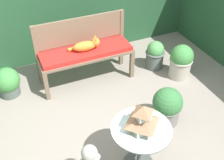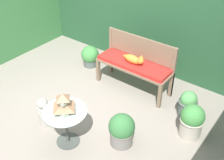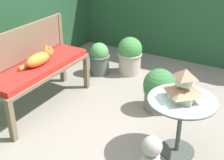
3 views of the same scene
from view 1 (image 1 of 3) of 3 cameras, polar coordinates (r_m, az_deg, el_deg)
ground at (r=3.66m, az=-2.38°, el=-11.10°), size 30.00×30.00×0.00m
garden_bench at (r=4.25m, az=-5.33°, el=5.28°), size 1.43×0.47×0.57m
bench_backrest at (r=4.32m, az=-6.45°, el=9.22°), size 1.43×0.06×0.98m
cat at (r=4.15m, az=-5.19°, el=7.03°), size 0.47×0.19×0.21m
patio_table at (r=3.03m, az=5.85°, el=-11.38°), size 0.64×0.64×0.60m
pagoda_birdhouse at (r=2.84m, az=6.18°, el=-7.91°), size 0.30×0.30×0.31m
potted_plant_path_edge at (r=4.37m, az=-20.47°, el=-0.46°), size 0.38×0.38×0.45m
potted_plant_hedge_corner at (r=4.56m, az=13.84°, el=3.74°), size 0.37×0.37×0.57m
potted_plant_table_far at (r=3.72m, az=11.12°, el=-5.22°), size 0.39×0.39×0.53m
potted_plant_table_near at (r=4.72m, az=8.72°, el=5.10°), size 0.32×0.32×0.48m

